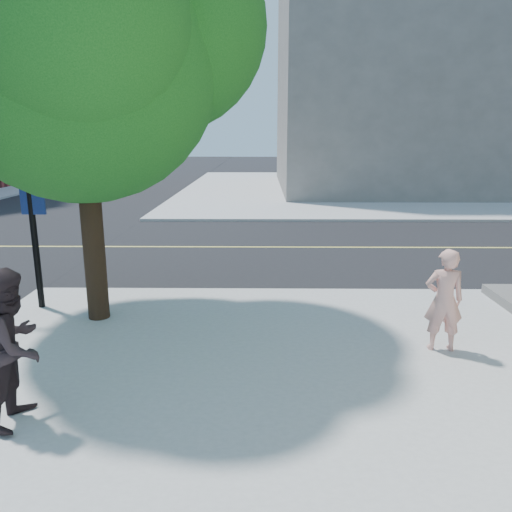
{
  "coord_description": "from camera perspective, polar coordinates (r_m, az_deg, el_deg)",
  "views": [
    {
      "loc": [
        3.81,
        -10.06,
        3.31
      ],
      "look_at": [
        3.71,
        -1.89,
        1.3
      ],
      "focal_mm": 34.51,
      "sensor_mm": 36.0,
      "label": 1
    }
  ],
  "objects": [
    {
      "name": "street_tree",
      "position": [
        8.95,
        -19.29,
        24.07
      ],
      "size": [
        5.71,
        5.19,
        7.58
      ],
      "rotation": [
        0.0,
        0.0,
        0.1
      ],
      "color": "black",
      "rests_on": "sidewalk_se"
    },
    {
      "name": "road_ew",
      "position": [
        15.4,
        -13.64,
        1.03
      ],
      "size": [
        140.0,
        9.0,
        0.01
      ],
      "primitive_type": "cube",
      "color": "black",
      "rests_on": "ground"
    },
    {
      "name": "ground",
      "position": [
        11.25,
        -19.17,
        -4.09
      ],
      "size": [
        140.0,
        140.0,
        0.0
      ],
      "primitive_type": "plane",
      "color": "black",
      "rests_on": "ground"
    },
    {
      "name": "pedestrian",
      "position": [
        6.21,
        -26.24,
        -9.32
      ],
      "size": [
        0.69,
        0.88,
        1.8
      ],
      "primitive_type": "imported",
      "rotation": [
        0.0,
        0.0,
        1.56
      ],
      "color": "black",
      "rests_on": "sidewalk_se"
    },
    {
      "name": "filler_ne",
      "position": [
        33.85,
        19.36,
        19.54
      ],
      "size": [
        18.0,
        16.0,
        14.0
      ],
      "primitive_type": "cube",
      "color": "slate",
      "rests_on": "sidewalk_ne"
    },
    {
      "name": "man_on_phone",
      "position": [
        7.9,
        20.95,
        -4.8
      ],
      "size": [
        0.6,
        0.41,
        1.58
      ],
      "primitive_type": "imported",
      "rotation": [
        0.0,
        0.0,
        3.08
      ],
      "color": "#DF9D92",
      "rests_on": "sidewalk_se"
    },
    {
      "name": "sidewalk_ne",
      "position": [
        33.17,
        17.84,
        7.53
      ],
      "size": [
        29.0,
        25.0,
        0.12
      ],
      "primitive_type": "cube",
      "color": "#ACACAC",
      "rests_on": "ground"
    }
  ]
}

